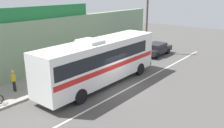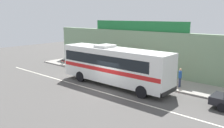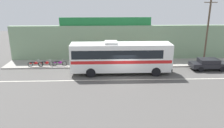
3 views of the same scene
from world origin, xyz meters
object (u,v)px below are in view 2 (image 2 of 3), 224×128
motorcycle_red (65,62)px  pedestrian_near_shop (180,76)px  motorcycle_blue (72,63)px  intercity_bus (113,64)px  pedestrian_far_right (102,62)px  motorcycle_black (81,65)px  pedestrian_far_left (113,64)px

motorcycle_red → pedestrian_near_shop: size_ratio=1.09×
motorcycle_blue → pedestrian_near_shop: pedestrian_near_shop is taller
intercity_bus → pedestrian_near_shop: 6.14m
intercity_bus → motorcycle_red: 10.90m
pedestrian_far_right → motorcycle_red: bearing=-166.2°
motorcycle_black → pedestrian_near_shop: bearing=2.7°
motorcycle_red → motorcycle_blue: 1.35m
motorcycle_blue → pedestrian_far_left: (6.10, 0.90, 0.57)m
motorcycle_black → pedestrian_far_left: (4.45, 0.83, 0.57)m
intercity_bus → motorcycle_black: (-7.51, 2.64, -1.50)m
pedestrian_near_shop → motorcycle_blue: bearing=-177.3°
pedestrian_far_left → pedestrian_near_shop: 8.20m
pedestrian_far_right → pedestrian_near_shop: size_ratio=0.94×
intercity_bus → pedestrian_far_left: intercity_bus is taller
motorcycle_red → pedestrian_near_shop: pedestrian_near_shop is taller
intercity_bus → pedestrian_near_shop: intercity_bus is taller
motorcycle_blue → pedestrian_far_right: (4.06, 1.24, 0.51)m
intercity_bus → pedestrian_far_left: 4.71m
intercity_bus → motorcycle_black: 8.10m
motorcycle_black → pedestrian_far_left: size_ratio=1.09×
intercity_bus → motorcycle_red: bearing=166.7°
motorcycle_red → intercity_bus: bearing=-13.3°
pedestrian_near_shop → pedestrian_far_left: bearing=178.4°
intercity_bus → motorcycle_blue: intercity_bus is taller
pedestrian_far_left → motorcycle_black: bearing=-169.5°
motorcycle_black → motorcycle_blue: (-1.65, -0.07, 0.00)m
pedestrian_near_shop → intercity_bus: bearing=-147.8°
motorcycle_blue → pedestrian_far_right: pedestrian_far_right is taller
motorcycle_blue → pedestrian_far_right: size_ratio=1.21×
motorcycle_red → pedestrian_near_shop: (15.64, 0.75, 0.58)m
motorcycle_blue → motorcycle_black: bearing=2.5°
pedestrian_far_left → pedestrian_near_shop: pedestrian_near_shop is taller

